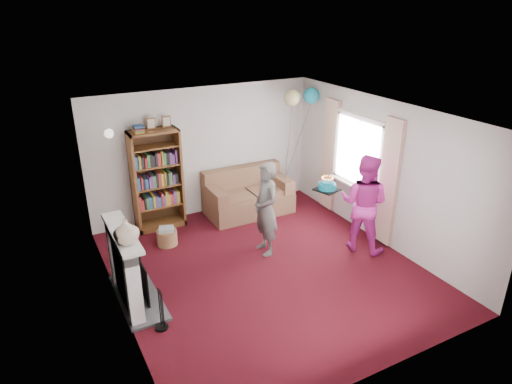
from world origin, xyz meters
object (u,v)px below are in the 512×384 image
bookcase (156,180)px  person_striped (266,209)px  person_magenta (364,203)px  sofa (247,196)px  birthday_cake (327,186)px

bookcase → person_striped: size_ratio=1.30×
bookcase → person_magenta: bookcase is taller
sofa → bookcase: bearing=172.7°
birthday_cake → bookcase: bearing=134.9°
person_striped → person_magenta: size_ratio=0.95×
bookcase → person_striped: (1.29, -1.80, -0.12)m
sofa → birthday_cake: (0.46, -1.98, 0.84)m
person_magenta → birthday_cake: 0.72m
person_striped → person_magenta: person_magenta is taller
person_striped → birthday_cake: bearing=69.6°
sofa → birthday_cake: bearing=-76.7°
person_striped → person_magenta: 1.64m
sofa → person_striped: bearing=-105.7°
birthday_cake → person_magenta: bearing=-22.8°
sofa → person_striped: person_striped is taller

